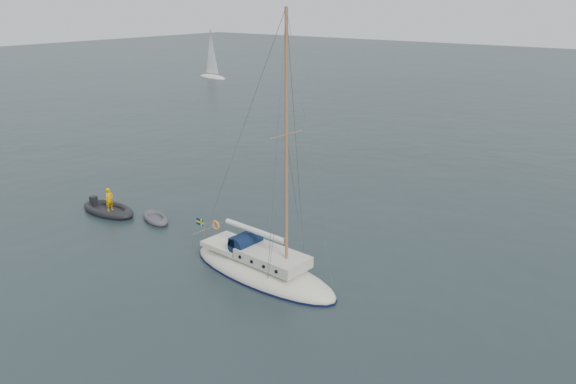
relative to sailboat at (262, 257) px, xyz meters
The scene contains 5 objects.
ground 3.00m from the sailboat, 81.74° to the left, with size 300.00×300.00×0.00m, color black.
sailboat is the anchor object (origin of this frame).
dinghy 10.13m from the sailboat, behind, with size 2.73×1.23×0.39m.
rib 13.51m from the sailboat, behind, with size 4.31×1.96×1.75m.
distant_yacht_a 74.53m from the sailboat, 136.31° to the left, with size 6.57×3.50×8.70m.
Camera 1 is at (15.81, -22.11, 13.15)m, focal length 35.00 mm.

